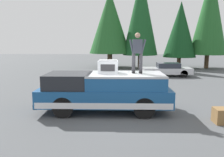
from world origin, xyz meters
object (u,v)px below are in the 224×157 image
at_px(parked_car_silver, 167,70).
at_px(wooden_crate, 222,116).
at_px(person_on_truck_bed, 137,52).
at_px(pickup_truck, 105,91).
at_px(compressor_unit, 108,67).

distance_m(parked_car_silver, wooden_crate, 11.44).
xyz_separation_m(person_on_truck_bed, parked_car_silver, (9.95, -3.46, -1.97)).
relative_size(person_on_truck_bed, wooden_crate, 3.02).
xyz_separation_m(pickup_truck, parked_car_silver, (10.08, -4.83, -0.29)).
relative_size(compressor_unit, person_on_truck_bed, 0.50).
height_order(compressor_unit, parked_car_silver, compressor_unit).
distance_m(pickup_truck, person_on_truck_bed, 2.17).
height_order(compressor_unit, person_on_truck_bed, person_on_truck_bed).
height_order(compressor_unit, wooden_crate, compressor_unit).
xyz_separation_m(parked_car_silver, wooden_crate, (-11.43, 0.45, -0.30)).
xyz_separation_m(pickup_truck, compressor_unit, (0.12, -0.13, 1.05)).
bearing_deg(pickup_truck, person_on_truck_bed, -84.23).
bearing_deg(parked_car_silver, person_on_truck_bed, 160.80).
bearing_deg(wooden_crate, person_on_truck_bed, 63.83).
bearing_deg(compressor_unit, person_on_truck_bed, -89.38).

